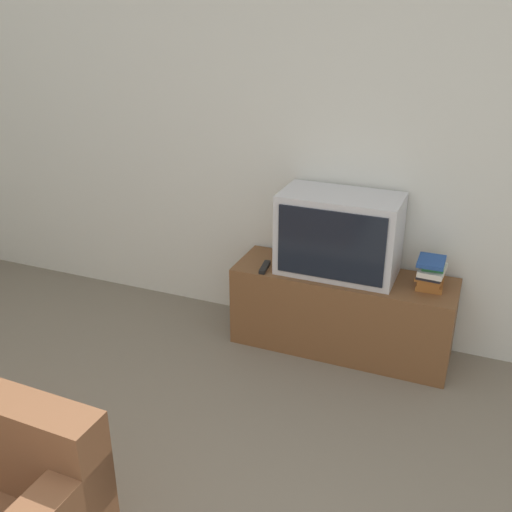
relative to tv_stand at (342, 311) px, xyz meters
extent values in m
cube|color=silver|center=(-0.18, 0.26, 1.04)|extent=(9.00, 0.06, 2.60)
cube|color=brown|center=(0.00, 0.00, 0.00)|extent=(1.36, 0.43, 0.52)
cube|color=silver|center=(-0.05, 0.02, 0.51)|extent=(0.72, 0.38, 0.50)
cube|color=black|center=(-0.05, -0.17, 0.51)|extent=(0.64, 0.01, 0.42)
cube|color=#995623|center=(0.51, 0.02, 0.28)|extent=(0.16, 0.19, 0.03)
cube|color=#995623|center=(0.50, 0.02, 0.31)|extent=(0.13, 0.18, 0.03)
cube|color=#995623|center=(0.50, 0.01, 0.33)|extent=(0.16, 0.17, 0.02)
cube|color=black|center=(0.51, 0.02, 0.35)|extent=(0.15, 0.21, 0.02)
cube|color=silver|center=(0.51, 0.02, 0.37)|extent=(0.15, 0.22, 0.03)
cube|color=#2D753D|center=(0.51, 0.02, 0.41)|extent=(0.13, 0.16, 0.03)
cube|color=#23478E|center=(0.50, 0.00, 0.43)|extent=(0.15, 0.19, 0.02)
cube|color=black|center=(-0.48, -0.11, 0.27)|extent=(0.06, 0.17, 0.02)
camera|label=1|loc=(0.76, -3.27, 1.86)|focal=42.00mm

